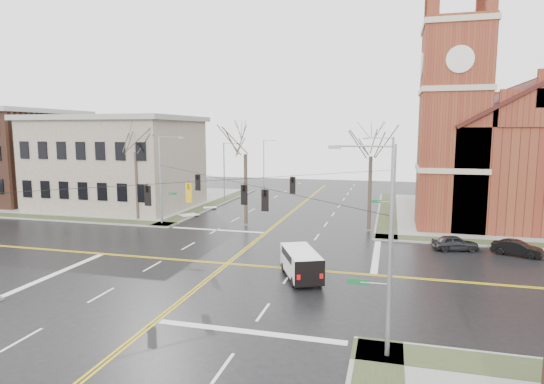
% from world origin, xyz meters
% --- Properties ---
extents(ground, '(120.00, 120.00, 0.00)m').
position_xyz_m(ground, '(0.00, 0.00, 0.00)').
color(ground, black).
rests_on(ground, ground).
extents(sidewalks, '(80.00, 80.00, 0.17)m').
position_xyz_m(sidewalks, '(0.00, 0.00, 0.08)').
color(sidewalks, gray).
rests_on(sidewalks, ground).
extents(road_markings, '(100.00, 100.00, 0.01)m').
position_xyz_m(road_markings, '(0.00, 0.00, 0.01)').
color(road_markings, gold).
rests_on(road_markings, ground).
extents(church, '(24.28, 27.48, 27.50)m').
position_xyz_m(church, '(24.76, 24.78, 8.43)').
color(church, maroon).
rests_on(church, ground).
extents(civic_building_a, '(18.00, 14.00, 11.00)m').
position_xyz_m(civic_building_a, '(-22.00, 20.00, 5.50)').
color(civic_building_a, gray).
rests_on(civic_building_a, ground).
extents(civic_building_b, '(18.00, 16.00, 12.00)m').
position_xyz_m(civic_building_b, '(-42.00, 22.00, 6.00)').
color(civic_building_b, brown).
rests_on(civic_building_b, ground).
extents(signal_pole_ne, '(2.75, 0.22, 9.00)m').
position_xyz_m(signal_pole_ne, '(11.32, 11.50, 4.95)').
color(signal_pole_ne, gray).
rests_on(signal_pole_ne, ground).
extents(signal_pole_nw, '(2.75, 0.22, 9.00)m').
position_xyz_m(signal_pole_nw, '(-11.32, 11.50, 4.95)').
color(signal_pole_nw, gray).
rests_on(signal_pole_nw, ground).
extents(signal_pole_se, '(2.75, 0.22, 9.00)m').
position_xyz_m(signal_pole_se, '(11.32, -11.50, 4.95)').
color(signal_pole_se, gray).
rests_on(signal_pole_se, ground).
extents(span_wires, '(23.02, 23.02, 0.03)m').
position_xyz_m(span_wires, '(0.00, 0.00, 6.20)').
color(span_wires, black).
rests_on(span_wires, ground).
extents(traffic_signals, '(8.21, 8.26, 1.30)m').
position_xyz_m(traffic_signals, '(-0.00, -0.67, 5.45)').
color(traffic_signals, black).
rests_on(traffic_signals, ground).
extents(streetlight_north_a, '(2.30, 0.20, 8.00)m').
position_xyz_m(streetlight_north_a, '(-10.65, 28.00, 4.47)').
color(streetlight_north_a, gray).
rests_on(streetlight_north_a, ground).
extents(streetlight_north_b, '(2.30, 0.20, 8.00)m').
position_xyz_m(streetlight_north_b, '(-10.65, 48.00, 4.47)').
color(streetlight_north_b, gray).
rests_on(streetlight_north_b, ground).
extents(cargo_van, '(3.74, 5.22, 1.87)m').
position_xyz_m(cargo_van, '(5.78, -1.74, 1.10)').
color(cargo_van, white).
rests_on(cargo_van, ground).
extents(parked_car_a, '(3.84, 2.11, 1.24)m').
position_xyz_m(parked_car_a, '(16.64, 8.27, 0.62)').
color(parked_car_a, black).
rests_on(parked_car_a, ground).
extents(parked_car_b, '(3.82, 2.57, 1.19)m').
position_xyz_m(parked_car_b, '(21.12, 7.83, 0.60)').
color(parked_car_b, black).
rests_on(parked_car_b, ground).
extents(tree_nw_far, '(4.00, 4.00, 10.89)m').
position_xyz_m(tree_nw_far, '(-15.18, 13.03, 7.89)').
color(tree_nw_far, '#352B22').
rests_on(tree_nw_far, ground).
extents(tree_nw_near, '(4.00, 4.00, 10.78)m').
position_xyz_m(tree_nw_near, '(-2.96, 13.50, 7.81)').
color(tree_nw_near, '#352B22').
rests_on(tree_nw_near, ground).
extents(tree_ne, '(4.00, 4.00, 10.66)m').
position_xyz_m(tree_ne, '(9.47, 14.10, 7.73)').
color(tree_ne, '#352B22').
rests_on(tree_ne, ground).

